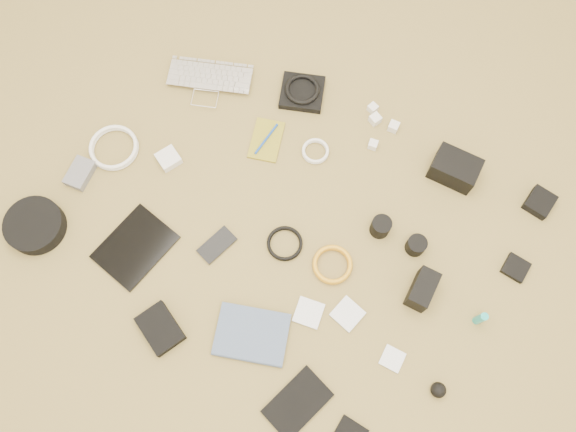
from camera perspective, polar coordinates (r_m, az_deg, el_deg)
The scene contains 32 objects.
laptop at distance 2.00m, azimuth -8.12°, elevation 12.88°, with size 0.29×0.20×0.02m, color silver.
headphone_pouch at distance 1.97m, azimuth 1.44°, elevation 12.44°, with size 0.14×0.14×0.03m, color black.
headphones at distance 1.95m, azimuth 1.46°, elevation 12.75°, with size 0.12×0.12×0.02m, color black.
charger_a at distance 1.96m, azimuth 8.60°, elevation 10.78°, with size 0.03×0.03×0.03m, color white.
charger_b at distance 1.94m, azimuth 8.85°, elevation 9.69°, with size 0.03×0.03×0.03m, color white.
charger_c at distance 1.93m, azimuth 10.67°, elevation 8.91°, with size 0.03×0.03×0.03m, color white.
charger_d at distance 1.89m, azimuth 8.62°, elevation 7.18°, with size 0.03×0.03×0.03m, color white.
dslr_camera at distance 1.88m, azimuth 16.58°, elevation 4.63°, with size 0.14×0.10×0.08m, color black.
lens_pouch at distance 1.96m, azimuth 24.20°, elevation 1.27°, with size 0.08×0.09×0.03m, color black.
notebook_olive at distance 1.89m, azimuth -2.21°, elevation 7.72°, with size 0.10×0.15×0.01m, color olive.
pen_blue at distance 1.88m, azimuth -2.22°, elevation 7.83°, with size 0.01×0.01×0.13m, color #133EA1.
cable_white_a at distance 1.87m, azimuth 2.79°, elevation 6.53°, with size 0.09×0.09×0.01m, color white.
lens_a at distance 1.76m, azimuth 9.39°, elevation -1.07°, with size 0.06×0.06×0.07m, color black.
lens_b at distance 1.77m, azimuth 12.88°, elevation -2.92°, with size 0.06×0.06×0.06m, color black.
card_reader at distance 1.87m, azimuth 22.12°, elevation -4.90°, with size 0.07×0.07×0.02m, color black.
power_brick at distance 1.89m, azimuth -12.04°, elevation 5.73°, with size 0.07×0.07×0.03m, color white.
cable_white_b at distance 1.96m, azimuth -17.21°, elevation 6.56°, with size 0.16×0.16×0.01m, color white.
cable_black at distance 1.75m, azimuth -0.33°, elevation -2.85°, with size 0.11×0.11×0.01m, color black.
cable_yellow at distance 1.74m, azimuth 4.52°, elevation -5.00°, with size 0.12×0.12×0.01m, color orange.
flash at distance 1.73m, azimuth 13.48°, elevation -7.26°, with size 0.06×0.11×0.09m, color black.
lens_cleaner at distance 1.76m, azimuth 18.96°, elevation -9.82°, with size 0.02×0.02×0.08m, color #19A3A6.
battery_charger at distance 1.95m, azimuth -20.37°, elevation 4.09°, with size 0.07×0.10×0.03m, color slate.
tablet at distance 1.81m, azimuth -15.26°, elevation -3.05°, with size 0.18×0.23×0.01m, color black.
phone at distance 1.77m, azimuth -7.24°, elevation -2.94°, with size 0.06×0.12×0.01m, color black.
filter_case_left at distance 1.71m, azimuth 2.11°, elevation -9.80°, with size 0.08×0.08×0.01m, color silver.
filter_case_mid at distance 1.71m, azimuth 6.07°, elevation -9.86°, with size 0.08×0.08×0.01m, color silver.
filter_case_right at distance 1.72m, azimuth 10.55°, elevation -14.06°, with size 0.06×0.06×0.01m, color silver.
air_blower at distance 1.72m, azimuth 15.03°, elevation -16.70°, with size 0.04×0.04×0.04m, color black.
headphone_case at distance 1.92m, azimuth -24.31°, elevation -0.89°, with size 0.18×0.18×0.05m, color black.
drive_case at distance 1.73m, azimuth -12.85°, elevation -11.08°, with size 0.13×0.10×0.03m, color black.
paperback at distance 1.69m, azimuth -4.25°, elevation -14.53°, with size 0.16×0.21×0.02m, color #455675.
notebook_black_a at distance 1.68m, azimuth 0.97°, elevation -18.47°, with size 0.11×0.18×0.01m, color black.
Camera 1 is at (0.30, -0.46, 1.69)m, focal length 35.00 mm.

